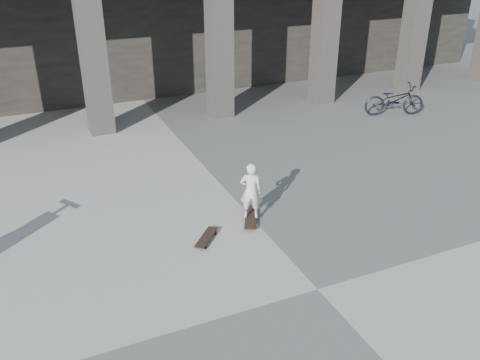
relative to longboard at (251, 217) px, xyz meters
name	(u,v)px	position (x,y,z in m)	size (l,w,h in m)	color
ground	(318,289)	(0.07, -2.33, -0.07)	(90.00, 90.00, 0.00)	#52524F
longboard	(251,217)	(0.00, 0.00, 0.00)	(0.59, 0.90, 0.09)	black
skateboard_spare	(206,238)	(-1.03, -0.33, 0.00)	(0.62, 0.67, 0.09)	black
child	(251,191)	(0.00, 0.00, 0.58)	(0.41, 0.27, 1.12)	beige
bicycle	(394,100)	(6.67, 4.05, 0.41)	(0.63, 1.81, 0.95)	black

